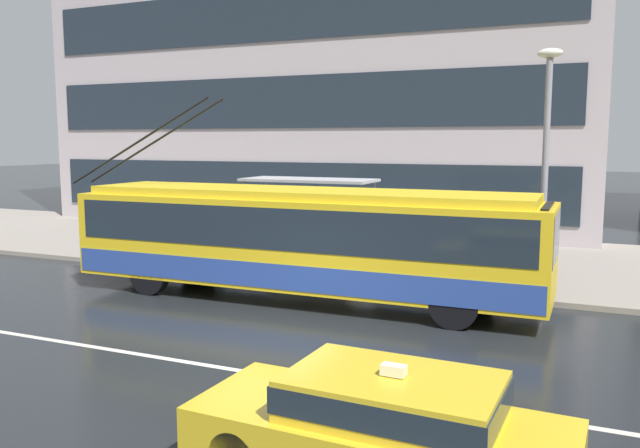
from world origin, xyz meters
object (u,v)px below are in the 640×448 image
Objects in this scene: taxi_oncoming_near at (384,421)px; bus_shelter at (312,200)px; trolleybus at (302,239)px; pedestrian_walking_past at (221,209)px; pedestrian_at_shelter at (348,215)px; street_lamp at (546,148)px; pedestrian_approaching_curb at (505,217)px.

bus_shelter is (-5.89, 11.12, 1.39)m from taxi_oncoming_near.
pedestrian_walking_past is (-4.18, 2.97, 0.27)m from trolleybus.
pedestrian_at_shelter is 6.15m from street_lamp.
bus_shelter is at bearing -176.12° from pedestrian_approaching_curb.
trolleybus is at bearing -86.04° from pedestrian_at_shelter.
pedestrian_approaching_curb is (4.56, 0.22, 0.14)m from pedestrian_at_shelter.
street_lamp is at bearing -53.63° from pedestrian_approaching_curb.
pedestrian_at_shelter is at bearing 8.47° from bus_shelter.
taxi_oncoming_near is at bearing -95.06° from street_lamp.
taxi_oncoming_near is 12.66m from bus_shelter.
pedestrian_walking_past is at bearing -165.27° from bus_shelter.
pedestrian_walking_past is (-2.80, -0.74, -0.31)m from bus_shelter.
bus_shelter reaches higher than pedestrian_approaching_curb.
taxi_oncoming_near is 2.23× the size of pedestrian_walking_past.
bus_shelter is 7.06m from street_lamp.
pedestrian_walking_past is (-8.69, 10.39, 1.08)m from taxi_oncoming_near.
pedestrian_approaching_curb reaches higher than pedestrian_walking_past.
bus_shelter is 2.04× the size of pedestrian_at_shelter.
pedestrian_approaching_curb is at bearing 3.88° from bus_shelter.
bus_shelter is at bearing -171.53° from pedestrian_at_shelter.
pedestrian_approaching_curb is 8.55m from pedestrian_walking_past.
taxi_oncoming_near is 12.29m from pedestrian_at_shelter.
pedestrian_at_shelter is 4.02m from pedestrian_walking_past.
bus_shelter is at bearing 110.56° from trolleybus.
pedestrian_approaching_curb is 2.66m from street_lamp.
pedestrian_at_shelter is at bearing 112.91° from taxi_oncoming_near.
street_lamp is (0.89, 10.01, 3.01)m from taxi_oncoming_near.
pedestrian_approaching_curb is 1.01× the size of pedestrian_walking_past.
taxi_oncoming_near is 1.11× the size of bus_shelter.
pedestrian_walking_past is at bearing -167.03° from pedestrian_at_shelter.
trolleybus reaches higher than bus_shelter.
street_lamp reaches higher than pedestrian_walking_past.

